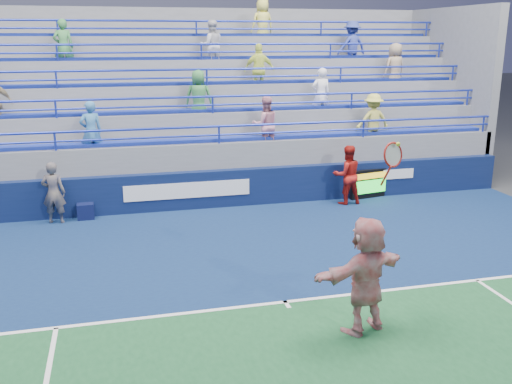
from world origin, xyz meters
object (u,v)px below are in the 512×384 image
object	(u,v)px
serve_speed_board	(369,184)
ball_girl	(347,175)
tennis_player	(366,275)
judge_chair	(86,210)
line_judge	(54,193)

from	to	relation	value
serve_speed_board	ball_girl	distance (m)	1.11
tennis_player	serve_speed_board	bearing A→B (deg)	64.58
serve_speed_board	judge_chair	bearing A→B (deg)	-179.73
ball_girl	judge_chair	bearing A→B (deg)	-2.26
serve_speed_board	judge_chair	world-z (taller)	serve_speed_board
line_judge	ball_girl	distance (m)	8.27
judge_chair	tennis_player	world-z (taller)	tennis_player
tennis_player	line_judge	world-z (taller)	tennis_player
line_judge	ball_girl	world-z (taller)	ball_girl
ball_girl	serve_speed_board	bearing A→B (deg)	-155.37
judge_chair	ball_girl	xyz separation A→B (m)	(7.50, -0.38, 0.63)
serve_speed_board	tennis_player	xyz separation A→B (m)	(-3.62, -7.61, 0.56)
serve_speed_board	line_judge	world-z (taller)	line_judge
serve_speed_board	ball_girl	xyz separation A→B (m)	(-0.93, -0.42, 0.43)
judge_chair	tennis_player	size ratio (longest dim) A/B	0.24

